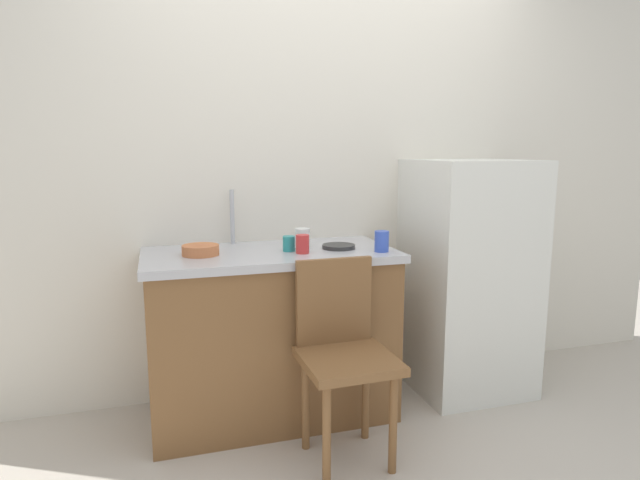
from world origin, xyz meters
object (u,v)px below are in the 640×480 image
(cup_red, at_px, (302,244))
(cup_teal, at_px, (289,244))
(refrigerator, at_px, (468,276))
(hotplate, at_px, (339,246))
(cup_blue, at_px, (382,241))
(chair, at_px, (343,350))
(cup_white, at_px, (302,238))
(terracotta_bowl, at_px, (201,250))

(cup_red, distance_m, cup_teal, 0.09)
(refrigerator, bearing_deg, cup_red, -173.72)
(hotplate, bearing_deg, cup_blue, -39.55)
(refrigerator, bearing_deg, hotplate, -177.07)
(hotplate, distance_m, cup_red, 0.23)
(refrigerator, height_order, chair, refrigerator)
(cup_red, bearing_deg, refrigerator, 6.28)
(hotplate, xyz_separation_m, cup_white, (-0.17, 0.08, 0.04))
(chair, distance_m, cup_white, 0.67)
(terracotta_bowl, distance_m, cup_teal, 0.43)
(terracotta_bowl, relative_size, cup_red, 1.94)
(refrigerator, bearing_deg, cup_teal, -177.81)
(chair, xyz_separation_m, cup_blue, (0.30, 0.28, 0.43))
(cup_blue, bearing_deg, hotplate, 140.45)
(cup_white, bearing_deg, hotplate, -26.20)
(refrigerator, relative_size, cup_white, 13.27)
(refrigerator, xyz_separation_m, cup_red, (-1.01, -0.11, 0.26))
(cup_blue, distance_m, cup_red, 0.40)
(cup_red, height_order, cup_white, cup_white)
(cup_red, bearing_deg, hotplate, 18.31)
(cup_teal, xyz_separation_m, cup_white, (0.09, 0.08, 0.01))
(cup_red, bearing_deg, chair, -76.05)
(cup_blue, xyz_separation_m, cup_teal, (-0.44, 0.15, -0.01))
(refrigerator, height_order, cup_red, refrigerator)
(refrigerator, bearing_deg, cup_blue, -163.30)
(refrigerator, xyz_separation_m, hotplate, (-0.80, -0.04, 0.22))
(refrigerator, distance_m, chair, 1.05)
(refrigerator, distance_m, hotplate, 0.83)
(cup_blue, height_order, cup_red, cup_blue)
(cup_teal, relative_size, cup_white, 0.77)
(chair, bearing_deg, refrigerator, 25.76)
(refrigerator, height_order, terracotta_bowl, refrigerator)
(terracotta_bowl, xyz_separation_m, cup_white, (0.53, 0.06, 0.03))
(cup_blue, height_order, cup_white, cup_blue)
(cup_blue, relative_size, cup_white, 1.04)
(refrigerator, relative_size, terracotta_bowl, 7.43)
(terracotta_bowl, height_order, cup_red, cup_red)
(terracotta_bowl, bearing_deg, hotplate, -2.27)
(terracotta_bowl, height_order, cup_white, cup_white)
(refrigerator, relative_size, cup_teal, 17.26)
(cup_teal, bearing_deg, cup_red, -53.84)
(terracotta_bowl, xyz_separation_m, cup_blue, (0.87, -0.17, 0.03))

